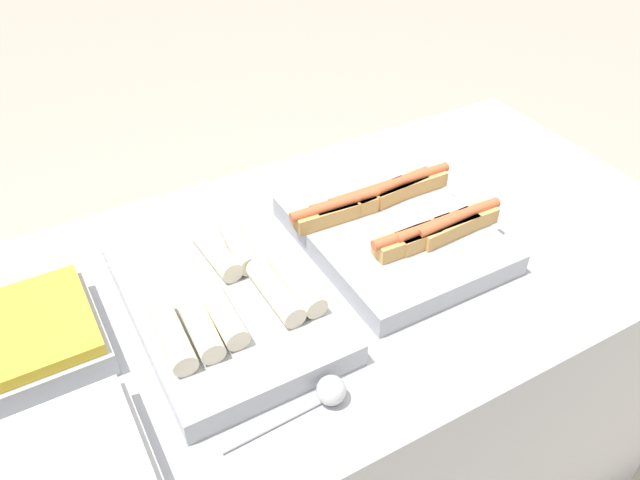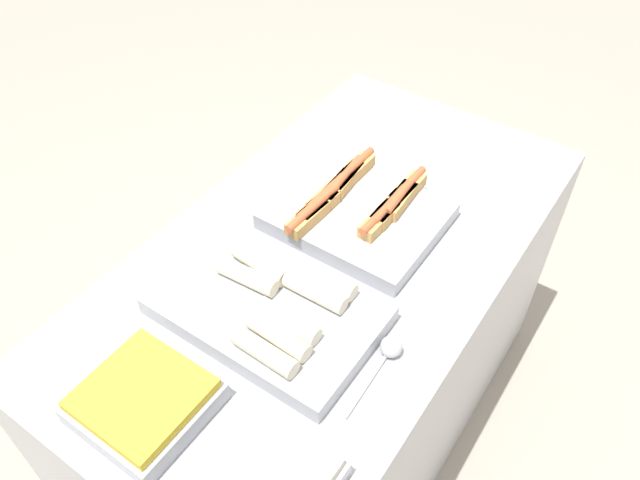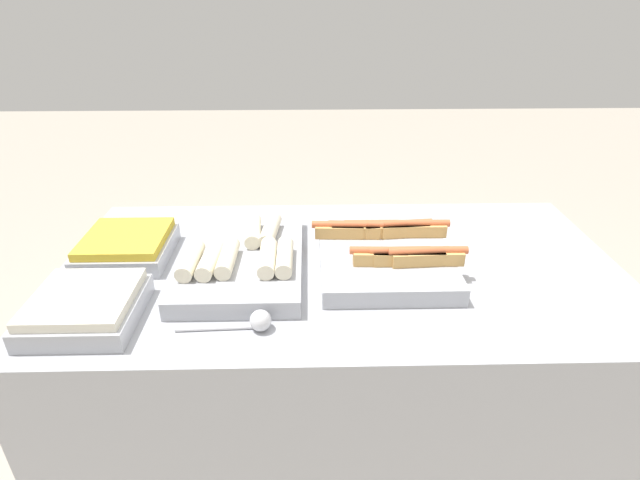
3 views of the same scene
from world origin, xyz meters
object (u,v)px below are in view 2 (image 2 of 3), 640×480
object	(u,v)px
tray_wraps	(271,308)
serving_spoon_near	(388,351)
tray_side_back	(144,401)
tray_hotdogs	(357,210)

from	to	relation	value
tray_wraps	serving_spoon_near	xyz separation A→B (m)	(0.06, -0.29, -0.01)
tray_side_back	serving_spoon_near	xyz separation A→B (m)	(0.41, -0.35, -0.01)
tray_hotdogs	tray_wraps	world-z (taller)	tray_hotdogs
tray_wraps	tray_hotdogs	bearing A→B (deg)	1.73
tray_wraps	tray_side_back	distance (m)	0.35
tray_side_back	tray_wraps	bearing A→B (deg)	-10.89
tray_wraps	serving_spoon_near	size ratio (longest dim) A/B	2.33
tray_hotdogs	tray_wraps	size ratio (longest dim) A/B	0.85
tray_wraps	serving_spoon_near	distance (m)	0.29
tray_hotdogs	tray_side_back	xyz separation A→B (m)	(-0.75, 0.05, -0.00)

